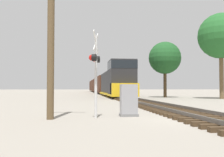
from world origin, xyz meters
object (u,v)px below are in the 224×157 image
at_px(freight_train, 101,85).
at_px(utility_pole, 51,16).
at_px(tree_far_right, 221,36).
at_px(crossing_signal_near, 95,65).
at_px(tree_mid_background, 165,58).
at_px(relay_cabinet, 129,100).

xyz_separation_m(freight_train, utility_pole, (-6.31, -53.34, 2.36)).
bearing_deg(tree_far_right, utility_pole, -134.71).
distance_m(crossing_signal_near, tree_mid_background, 25.95).
height_order(relay_cabinet, utility_pole, utility_pole).
bearing_deg(tree_mid_background, utility_pole, -118.52).
bearing_deg(crossing_signal_near, relay_cabinet, 125.24).
distance_m(relay_cabinet, tree_far_right, 23.61).
height_order(freight_train, tree_mid_background, tree_mid_background).
bearing_deg(tree_far_right, relay_cabinet, -129.88).
bearing_deg(relay_cabinet, tree_far_right, 50.12).
relative_size(freight_train, utility_pole, 8.77).
relative_size(relay_cabinet, tree_mid_background, 0.19).
relative_size(crossing_signal_near, relay_cabinet, 2.56).
distance_m(crossing_signal_near, relay_cabinet, 2.33).
bearing_deg(utility_pole, freight_train, 83.25).
distance_m(freight_train, tree_mid_background, 30.66).
xyz_separation_m(relay_cabinet, utility_pole, (-3.48, -0.80, 3.61)).
relative_size(crossing_signal_near, tree_mid_background, 0.49).
height_order(crossing_signal_near, relay_cabinet, crossing_signal_near).
height_order(utility_pole, tree_mid_background, utility_pole).
bearing_deg(freight_train, crossing_signal_near, -94.76).
height_order(freight_train, utility_pole, utility_pole).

